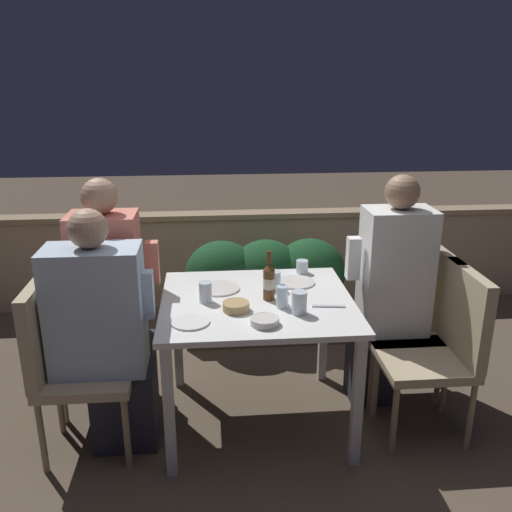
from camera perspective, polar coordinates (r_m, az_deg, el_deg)
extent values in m
plane|color=brown|center=(3.23, 0.11, -16.80)|extent=(16.00, 16.00, 0.00)
cube|color=tan|center=(4.59, -1.78, -0.44)|extent=(9.00, 0.14, 0.75)
cube|color=#9E8466|center=(4.48, -1.83, 4.37)|extent=(9.00, 0.18, 0.04)
cube|color=white|center=(2.87, 0.12, -4.88)|extent=(1.01, 0.91, 0.03)
cube|color=silver|center=(2.70, -9.14, -15.88)|extent=(0.05, 0.05, 0.71)
cube|color=silver|center=(2.78, 10.62, -14.89)|extent=(0.05, 0.05, 0.71)
cube|color=silver|center=(3.40, -8.25, -8.13)|extent=(0.05, 0.05, 0.71)
cube|color=silver|center=(3.46, 7.10, -7.56)|extent=(0.05, 0.05, 0.71)
cube|color=brown|center=(4.06, 1.01, -6.66)|extent=(1.17, 0.36, 0.28)
ellipsoid|color=#194723|center=(3.90, -3.65, -2.00)|extent=(0.53, 0.47, 0.50)
ellipsoid|color=#194723|center=(3.92, 1.04, -1.86)|extent=(0.53, 0.47, 0.50)
ellipsoid|color=#194723|center=(3.97, 5.66, -1.71)|extent=(0.53, 0.47, 0.50)
cube|color=tan|center=(2.96, -17.21, -11.73)|extent=(0.47, 0.47, 0.05)
cube|color=tan|center=(2.89, -21.75, -7.11)|extent=(0.06, 0.47, 0.48)
cylinder|color=#9E8966|center=(2.96, -21.60, -17.34)|extent=(0.03, 0.03, 0.40)
cylinder|color=#9E8966|center=(2.87, -13.46, -17.67)|extent=(0.03, 0.03, 0.40)
cylinder|color=#9E8966|center=(3.29, -19.66, -13.28)|extent=(0.03, 0.03, 0.40)
cylinder|color=#9E8966|center=(3.21, -12.45, -13.41)|extent=(0.03, 0.03, 0.40)
cube|color=#282833|center=(3.03, -13.59, -15.02)|extent=(0.32, 0.23, 0.45)
cube|color=silver|center=(2.79, -16.48, -5.53)|extent=(0.46, 0.26, 0.65)
cube|color=silver|center=(2.72, -11.45, -3.97)|extent=(0.07, 0.07, 0.24)
sphere|color=tan|center=(2.65, -17.30, 2.78)|extent=(0.19, 0.19, 0.19)
cube|color=tan|center=(3.23, -16.05, -8.90)|extent=(0.47, 0.47, 0.05)
cube|color=tan|center=(3.17, -20.16, -4.64)|extent=(0.06, 0.47, 0.48)
cylinder|color=#9E8966|center=(3.21, -20.00, -14.07)|extent=(0.03, 0.03, 0.40)
cylinder|color=#9E8966|center=(3.13, -12.61, -14.24)|extent=(0.03, 0.03, 0.40)
cylinder|color=#9E8966|center=(3.55, -18.39, -10.60)|extent=(0.03, 0.03, 0.40)
cylinder|color=#9E8966|center=(3.48, -11.78, -10.64)|extent=(0.03, 0.03, 0.40)
cube|color=#282833|center=(3.30, -12.77, -11.97)|extent=(0.25, 0.23, 0.45)
cube|color=#E07A66|center=(3.06, -15.41, -2.38)|extent=(0.36, 0.26, 0.73)
cube|color=#E07A66|center=(2.99, -10.85, -0.70)|extent=(0.07, 0.07, 0.24)
sphere|color=tan|center=(2.93, -16.17, 6.07)|extent=(0.19, 0.19, 0.19)
cube|color=tan|center=(3.08, 17.08, -10.41)|extent=(0.47, 0.47, 0.05)
cube|color=tan|center=(3.05, 21.19, -5.68)|extent=(0.06, 0.47, 0.48)
cylinder|color=#9E8966|center=(2.97, 14.35, -16.40)|extent=(0.03, 0.03, 0.40)
cylinder|color=#9E8966|center=(3.12, 21.66, -15.39)|extent=(0.03, 0.03, 0.40)
cylinder|color=#9E8966|center=(3.29, 12.05, -12.46)|extent=(0.03, 0.03, 0.40)
cylinder|color=#9E8966|center=(3.42, 18.69, -11.78)|extent=(0.03, 0.03, 0.40)
cube|color=tan|center=(3.35, 15.07, -7.80)|extent=(0.47, 0.47, 0.05)
cube|color=tan|center=(3.32, 18.82, -3.45)|extent=(0.06, 0.47, 0.48)
cylinder|color=#9E8966|center=(3.22, 12.47, -13.20)|extent=(0.03, 0.03, 0.40)
cylinder|color=#9E8966|center=(3.36, 19.24, -12.46)|extent=(0.03, 0.03, 0.40)
cylinder|color=#9E8966|center=(3.56, 10.56, -9.83)|extent=(0.03, 0.03, 0.40)
cylinder|color=#9E8966|center=(3.68, 16.73, -9.32)|extent=(0.03, 0.03, 0.40)
cube|color=#282833|center=(3.39, 12.03, -11.02)|extent=(0.26, 0.23, 0.45)
cube|color=white|center=(3.17, 14.46, -1.59)|extent=(0.38, 0.26, 0.73)
cube|color=white|center=(3.07, 10.19, -0.23)|extent=(0.07, 0.07, 0.24)
sphere|color=#99755B|center=(3.05, 15.15, 6.53)|extent=(0.19, 0.19, 0.19)
cylinder|color=brown|center=(2.85, 1.36, -3.00)|extent=(0.06, 0.06, 0.17)
cylinder|color=beige|center=(2.84, 1.36, -2.85)|extent=(0.06, 0.06, 0.06)
cone|color=brown|center=(2.81, 1.38, -1.13)|extent=(0.06, 0.06, 0.03)
cylinder|color=brown|center=(2.79, 1.38, -0.15)|extent=(0.02, 0.02, 0.07)
cylinder|color=silver|center=(3.01, -3.92, -3.42)|extent=(0.23, 0.23, 0.01)
cylinder|color=silver|center=(3.10, 4.20, -2.77)|extent=(0.22, 0.22, 0.01)
cylinder|color=white|center=(2.63, -6.94, -6.89)|extent=(0.19, 0.19, 0.01)
cylinder|color=tan|center=(2.73, -2.12, -5.33)|extent=(0.14, 0.14, 0.04)
torus|color=tan|center=(2.73, -2.12, -4.99)|extent=(0.14, 0.14, 0.01)
cylinder|color=beige|center=(2.59, 0.92, -6.87)|extent=(0.14, 0.14, 0.03)
torus|color=beige|center=(2.58, 0.93, -6.61)|extent=(0.14, 0.14, 0.01)
cylinder|color=silver|center=(2.76, 2.78, -4.32)|extent=(0.06, 0.06, 0.11)
cylinder|color=silver|center=(2.83, -5.35, -3.80)|extent=(0.07, 0.07, 0.11)
cylinder|color=silver|center=(2.98, 1.87, -2.60)|extent=(0.08, 0.08, 0.11)
cylinder|color=silver|center=(3.25, 4.87, -1.13)|extent=(0.07, 0.07, 0.08)
cylinder|color=silver|center=(2.69, 4.58, -4.91)|extent=(0.08, 0.08, 0.12)
cube|color=silver|center=(2.80, 7.65, -5.25)|extent=(0.17, 0.04, 0.01)
cylinder|color=brown|center=(3.85, -17.27, -9.56)|extent=(0.25, 0.25, 0.23)
cylinder|color=#47331E|center=(3.75, -17.58, -6.67)|extent=(0.03, 0.03, 0.20)
ellipsoid|color=#194723|center=(3.66, -17.94, -3.24)|extent=(0.35, 0.35, 0.32)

